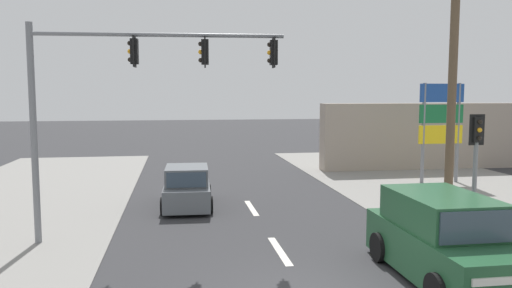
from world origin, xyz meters
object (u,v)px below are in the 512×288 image
at_px(pedestal_signal_right_kerb, 476,156).
at_px(shopping_plaza_sign, 441,119).
at_px(hatchback_oncoming_mid, 187,188).
at_px(suv_oncoming_near, 443,241).
at_px(utility_pole_midground_right, 453,63).
at_px(traffic_signal_mast, 123,85).

relative_size(pedestal_signal_right_kerb, shopping_plaza_sign, 0.77).
xyz_separation_m(pedestal_signal_right_kerb, hatchback_oncoming_mid, (-7.69, 5.63, -1.71)).
bearing_deg(suv_oncoming_near, pedestal_signal_right_kerb, 46.84).
distance_m(utility_pole_midground_right, traffic_signal_mast, 9.73).
height_order(hatchback_oncoming_mid, suv_oncoming_near, suv_oncoming_near).
distance_m(utility_pole_midground_right, suv_oncoming_near, 6.36).
relative_size(hatchback_oncoming_mid, suv_oncoming_near, 0.81).
relative_size(traffic_signal_mast, pedestal_signal_right_kerb, 1.93).
relative_size(pedestal_signal_right_kerb, hatchback_oncoming_mid, 0.96).
height_order(pedestal_signal_right_kerb, suv_oncoming_near, pedestal_signal_right_kerb).
xyz_separation_m(traffic_signal_mast, pedestal_signal_right_kerb, (9.47, -1.70, -1.94)).
relative_size(shopping_plaza_sign, hatchback_oncoming_mid, 1.25).
xyz_separation_m(traffic_signal_mast, hatchback_oncoming_mid, (1.77, 3.93, -3.65)).
bearing_deg(hatchback_oncoming_mid, pedestal_signal_right_kerb, -36.19).
bearing_deg(hatchback_oncoming_mid, suv_oncoming_near, -55.88).
height_order(shopping_plaza_sign, hatchback_oncoming_mid, shopping_plaza_sign).
height_order(traffic_signal_mast, pedestal_signal_right_kerb, traffic_signal_mast).
bearing_deg(traffic_signal_mast, suv_oncoming_near, -29.61).
height_order(shopping_plaza_sign, suv_oncoming_near, shopping_plaza_sign).
bearing_deg(pedestal_signal_right_kerb, utility_pole_midground_right, 82.11).
bearing_deg(utility_pole_midground_right, shopping_plaza_sign, 62.59).
relative_size(utility_pole_midground_right, pedestal_signal_right_kerb, 2.70).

